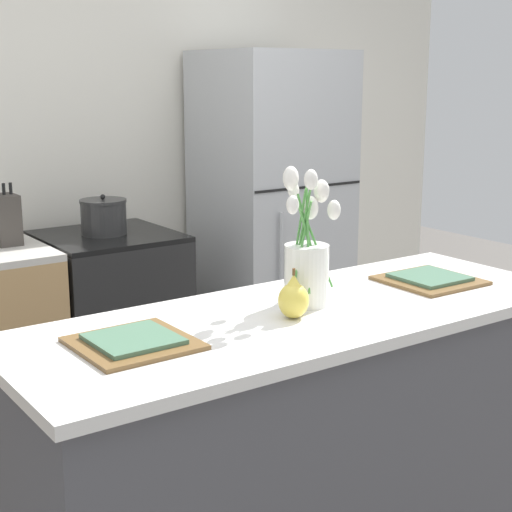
% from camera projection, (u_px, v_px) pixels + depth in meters
% --- Properties ---
extents(back_wall, '(5.20, 0.08, 2.70)m').
position_uv_depth(back_wall, '(50.00, 134.00, 3.83)').
color(back_wall, silver).
rests_on(back_wall, ground_plane).
extents(kitchen_island, '(1.80, 0.66, 0.95)m').
position_uv_depth(kitchen_island, '(302.00, 456.00, 2.43)').
color(kitchen_island, '#4C4C51').
rests_on(kitchen_island, ground_plane).
extents(stove_range, '(0.60, 0.61, 0.91)m').
position_uv_depth(stove_range, '(112.00, 326.00, 3.77)').
color(stove_range, black).
rests_on(stove_range, ground_plane).
extents(refrigerator, '(0.68, 0.67, 1.75)m').
position_uv_depth(refrigerator, '(271.00, 219.00, 4.20)').
color(refrigerator, '#B7BABC').
rests_on(refrigerator, ground_plane).
extents(flower_vase, '(0.19, 0.19, 0.42)m').
position_uv_depth(flower_vase, '(307.00, 257.00, 2.36)').
color(flower_vase, silver).
rests_on(flower_vase, kitchen_island).
extents(pear_figurine, '(0.09, 0.09, 0.15)m').
position_uv_depth(pear_figurine, '(294.00, 298.00, 2.25)').
color(pear_figurine, '#E5CC4C').
rests_on(pear_figurine, kitchen_island).
extents(plate_setting_left, '(0.30, 0.30, 0.02)m').
position_uv_depth(plate_setting_left, '(133.00, 342.00, 2.03)').
color(plate_setting_left, brown).
rests_on(plate_setting_left, kitchen_island).
extents(plate_setting_right, '(0.30, 0.30, 0.02)m').
position_uv_depth(plate_setting_right, '(430.00, 279.00, 2.65)').
color(plate_setting_right, brown).
rests_on(plate_setting_right, kitchen_island).
extents(cooking_pot, '(0.22, 0.22, 0.19)m').
position_uv_depth(cooking_pot, '(104.00, 217.00, 3.64)').
color(cooking_pot, '#2D2D2D').
rests_on(cooking_pot, stove_range).
extents(knife_block, '(0.10, 0.14, 0.27)m').
position_uv_depth(knife_block, '(6.00, 219.00, 3.41)').
color(knife_block, '#3D3833').
rests_on(knife_block, back_counter).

